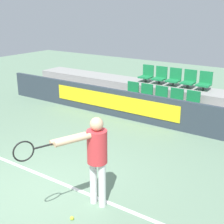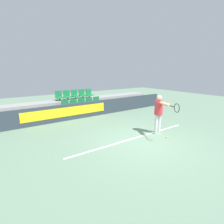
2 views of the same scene
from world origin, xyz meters
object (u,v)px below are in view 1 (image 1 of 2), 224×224
(stadium_chair_9, at_px, (205,82))
(tennis_ball, at_px, (72,218))
(stadium_chair_4, at_px, (192,102))
(stadium_chair_7, at_px, (174,78))
(stadium_chair_1, at_px, (145,94))
(stadium_chair_3, at_px, (175,99))
(tennis_player, at_px, (94,153))
(stadium_chair_0, at_px, (131,92))
(stadium_chair_8, at_px, (189,80))
(stadium_chair_5, at_px, (147,74))
(stadium_chair_6, at_px, (160,76))
(stadium_chair_2, at_px, (160,97))

(stadium_chair_9, distance_m, tennis_ball, 6.60)
(stadium_chair_4, bearing_deg, stadium_chair_7, 135.15)
(stadium_chair_4, height_order, stadium_chair_7, stadium_chair_7)
(stadium_chair_1, height_order, stadium_chair_4, same)
(stadium_chair_3, xyz_separation_m, stadium_chair_9, (0.52, 1.04, 0.42))
(stadium_chair_1, height_order, tennis_player, tennis_player)
(stadium_chair_0, height_order, stadium_chair_9, stadium_chair_9)
(tennis_ball, bearing_deg, stadium_chair_8, 95.06)
(stadium_chair_3, xyz_separation_m, stadium_chair_8, (0.00, 1.04, 0.42))
(stadium_chair_9, bearing_deg, stadium_chair_5, 180.00)
(stadium_chair_4, xyz_separation_m, tennis_player, (0.12, -4.93, 0.36))
(stadium_chair_3, relative_size, stadium_chair_5, 1.00)
(stadium_chair_0, bearing_deg, stadium_chair_5, 90.00)
(stadium_chair_6, xyz_separation_m, tennis_ball, (1.62, -6.51, -1.06))
(stadium_chair_1, bearing_deg, stadium_chair_6, 90.00)
(stadium_chair_7, bearing_deg, stadium_chair_8, 0.00)
(stadium_chair_2, bearing_deg, stadium_chair_6, 116.69)
(stadium_chair_6, distance_m, tennis_ball, 6.79)
(stadium_chair_1, xyz_separation_m, tennis_player, (1.69, -4.93, 0.36))
(stadium_chair_8, relative_size, tennis_ball, 8.85)
(stadium_chair_9, relative_size, tennis_player, 0.35)
(stadium_chair_5, relative_size, stadium_chair_8, 1.00)
(stadium_chair_1, bearing_deg, stadium_chair_7, 63.31)
(stadium_chair_5, bearing_deg, stadium_chair_8, 0.00)
(stadium_chair_8, bearing_deg, stadium_chair_7, 180.00)
(stadium_chair_8, xyz_separation_m, stadium_chair_9, (0.52, 0.00, 0.00))
(stadium_chair_9, relative_size, tennis_ball, 8.85)
(stadium_chair_2, relative_size, stadium_chair_3, 1.00)
(stadium_chair_6, height_order, stadium_chair_7, same)
(stadium_chair_4, bearing_deg, stadium_chair_6, 146.45)
(stadium_chair_3, bearing_deg, stadium_chair_8, 90.00)
(stadium_chair_1, distance_m, stadium_chair_4, 1.57)
(stadium_chair_6, height_order, stadium_chair_8, same)
(stadium_chair_2, bearing_deg, stadium_chair_7, 90.00)
(tennis_ball, bearing_deg, stadium_chair_0, 111.42)
(stadium_chair_4, relative_size, stadium_chair_8, 1.00)
(stadium_chair_9, bearing_deg, stadium_chair_0, -153.56)
(stadium_chair_1, xyz_separation_m, stadium_chair_3, (1.05, 0.00, 0.00))
(stadium_chair_3, relative_size, tennis_ball, 8.85)
(stadium_chair_8, distance_m, tennis_ball, 6.62)
(stadium_chair_4, distance_m, stadium_chair_8, 1.24)
(stadium_chair_4, bearing_deg, stadium_chair_5, 153.56)
(stadium_chair_7, bearing_deg, stadium_chair_1, -116.69)
(stadium_chair_8, xyz_separation_m, tennis_player, (0.65, -5.97, -0.06))
(stadium_chair_4, bearing_deg, stadium_chair_1, 180.00)
(stadium_chair_1, xyz_separation_m, stadium_chair_5, (-0.52, 1.04, 0.42))
(stadium_chair_0, xyz_separation_m, stadium_chair_3, (1.57, 0.00, 0.00))
(stadium_chair_4, xyz_separation_m, stadium_chair_8, (-0.52, 1.04, 0.42))
(stadium_chair_0, bearing_deg, stadium_chair_4, 0.00)
(stadium_chair_5, distance_m, stadium_chair_7, 1.05)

